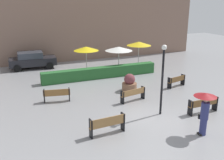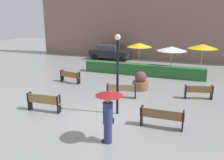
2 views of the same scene
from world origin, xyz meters
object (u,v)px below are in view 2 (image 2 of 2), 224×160
patio_umbrella_yellow (139,45)px  bench_near_left (43,101)px  lamp_post (118,67)px  bench_near_right (162,117)px  bench_mid_center (121,90)px  planter_pot (140,82)px  pedestrian_with_umbrella (108,109)px  parked_car (109,52)px  bench_far_right (199,91)px  patio_umbrella_white (172,49)px  bench_far_left (70,76)px  patio_umbrella_yellow_far (203,46)px

patio_umbrella_yellow → bench_near_left: bearing=-102.1°
lamp_post → bench_near_right: bearing=-19.4°
bench_mid_center → bench_near_left: size_ratio=0.99×
bench_mid_center → planter_pot: size_ratio=1.46×
pedestrian_with_umbrella → parked_car: pedestrian_with_umbrella is taller
bench_far_right → planter_pot: 3.65m
bench_mid_center → patio_umbrella_white: 7.27m
bench_far_left → parked_car: (-0.46, 9.28, 0.32)m
patio_umbrella_yellow → bench_mid_center: bearing=-84.0°
bench_near_left → lamp_post: bearing=15.8°
bench_mid_center → patio_umbrella_yellow_far: (4.32, 7.38, 1.82)m
bench_mid_center → patio_umbrella_yellow: 7.58m
planter_pot → lamp_post: size_ratio=0.31×
bench_near_left → patio_umbrella_white: bearing=63.3°
bench_far_left → planter_pot: bearing=1.6°
lamp_post → bench_near_left: bearing=-164.2°
planter_pot → patio_umbrella_white: patio_umbrella_white is taller
bench_near_right → patio_umbrella_yellow: 11.21m
bench_far_left → patio_umbrella_yellow_far: 10.58m
bench_near_left → planter_pot: (3.75, 5.25, -0.02)m
lamp_post → bench_far_right: bearing=44.2°
bench_far_right → pedestrian_with_umbrella: size_ratio=0.79×
patio_umbrella_yellow_far → pedestrian_with_umbrella: bearing=-104.5°
bench_far_right → planter_pot: size_ratio=1.33×
bench_near_left → parked_car: bearing=97.4°
bench_near_left → parked_car: parked_car is taller
bench_near_left → patio_umbrella_white: size_ratio=0.76×
pedestrian_with_umbrella → bench_near_right: bearing=47.7°
bench_near_left → patio_umbrella_yellow_far: size_ratio=0.72×
planter_pot → patio_umbrella_yellow_far: 6.80m
bench_far_left → patio_umbrella_yellow: patio_umbrella_yellow is taller
patio_umbrella_yellow → parked_car: size_ratio=0.56×
bench_far_left → patio_umbrella_white: (6.49, 5.02, 1.60)m
bench_near_right → planter_pot: planter_pot is taller
bench_near_left → lamp_post: lamp_post is taller
bench_near_right → patio_umbrella_white: size_ratio=0.80×
pedestrian_with_umbrella → patio_umbrella_white: bearing=85.6°
bench_far_right → bench_near_left: (-7.36, -4.67, 0.07)m
patio_umbrella_yellow_far → parked_car: 10.07m
pedestrian_with_umbrella → patio_umbrella_yellow: 12.55m
planter_pot → patio_umbrella_yellow: bearing=105.1°
bench_far_left → planter_pot: planter_pot is taller
bench_near_right → patio_umbrella_white: patio_umbrella_white is taller
bench_near_right → bench_far_right: (1.44, 4.47, -0.04)m
bench_mid_center → lamp_post: bearing=-76.9°
bench_far_right → parked_car: (-9.22, 9.71, 0.34)m
bench_far_right → patio_umbrella_white: (-2.27, 5.45, 1.62)m
planter_pot → lamp_post: (-0.15, -4.23, 1.88)m
bench_far_right → patio_umbrella_yellow_far: (0.03, 6.04, 1.84)m
planter_pot → patio_umbrella_yellow_far: (3.63, 5.46, 1.79)m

